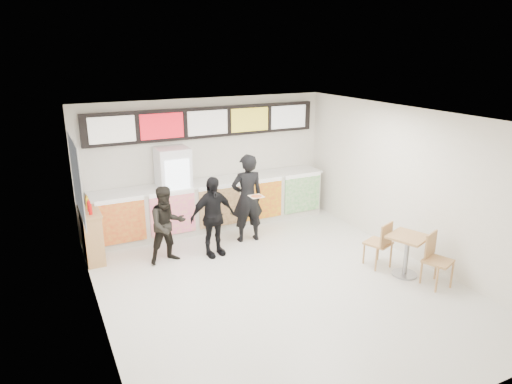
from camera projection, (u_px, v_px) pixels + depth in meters
floor at (277, 284)px, 8.24m from camera, size 7.00×7.00×0.00m
ceiling at (279, 118)px, 7.34m from camera, size 7.00×7.00×0.00m
wall_back at (207, 162)px, 10.79m from camera, size 6.00×0.00×6.00m
wall_left at (95, 236)px, 6.53m from camera, size 0.00×7.00×7.00m
wall_right at (410, 184)px, 9.05m from camera, size 0.00×7.00×7.00m
service_counter at (214, 204)px, 10.72m from camera, size 5.56×0.77×1.14m
menu_board at (207, 122)px, 10.43m from camera, size 5.50×0.14×0.70m
drinks_fridge at (174, 192)px, 10.21m from camera, size 0.70×0.67×2.00m
mirror_panel at (76, 178)px, 8.56m from camera, size 0.01×2.00×1.50m
customer_main at (247, 198)px, 9.85m from camera, size 0.75×0.53×1.95m
customer_left at (167, 225)px, 8.89m from camera, size 0.81×0.66×1.56m
customer_mid at (213, 217)px, 9.16m from camera, size 1.02×0.54×1.67m
pizza_slice at (256, 196)px, 9.41m from camera, size 0.36×0.36×0.02m
cafe_table at (407, 248)px, 8.41m from camera, size 0.99×1.67×0.94m
condiment_ledge at (92, 235)px, 9.05m from camera, size 0.38×0.94×1.25m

